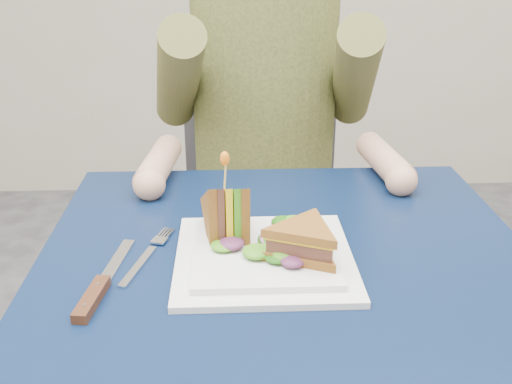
{
  "coord_description": "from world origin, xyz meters",
  "views": [
    {
      "loc": [
        -0.08,
        -0.77,
        1.18
      ],
      "look_at": [
        -0.05,
        0.05,
        0.82
      ],
      "focal_mm": 42.0,
      "sensor_mm": 36.0,
      "label": 1
    }
  ],
  "objects_px": {
    "chair": "(262,187)",
    "sandwich_upright": "(226,216)",
    "fork": "(146,257)",
    "sandwich_flat": "(304,241)",
    "table": "(287,306)",
    "knife": "(97,291)",
    "diner": "(265,57)",
    "plate": "(264,256)"
  },
  "relations": [
    {
      "from": "chair",
      "to": "sandwich_upright",
      "type": "xyz_separation_m",
      "value": [
        -0.09,
        -0.68,
        0.24
      ]
    },
    {
      "from": "sandwich_upright",
      "to": "fork",
      "type": "xyz_separation_m",
      "value": [
        -0.12,
        -0.03,
        -0.05
      ]
    },
    {
      "from": "chair",
      "to": "sandwich_flat",
      "type": "relative_size",
      "value": 5.69
    },
    {
      "from": "chair",
      "to": "table",
      "type": "bearing_deg",
      "value": -90.0
    },
    {
      "from": "sandwich_upright",
      "to": "fork",
      "type": "distance_m",
      "value": 0.13
    },
    {
      "from": "sandwich_flat",
      "to": "knife",
      "type": "xyz_separation_m",
      "value": [
        -0.28,
        -0.06,
        -0.04
      ]
    },
    {
      "from": "chair",
      "to": "fork",
      "type": "xyz_separation_m",
      "value": [
        -0.21,
        -0.71,
        0.19
      ]
    },
    {
      "from": "sandwich_upright",
      "to": "knife",
      "type": "xyz_separation_m",
      "value": [
        -0.17,
        -0.13,
        -0.05
      ]
    },
    {
      "from": "sandwich_flat",
      "to": "fork",
      "type": "xyz_separation_m",
      "value": [
        -0.23,
        0.04,
        -0.04
      ]
    },
    {
      "from": "diner",
      "to": "table",
      "type": "bearing_deg",
      "value": -90.0
    },
    {
      "from": "plate",
      "to": "knife",
      "type": "height_order",
      "value": "plate"
    },
    {
      "from": "sandwich_flat",
      "to": "sandwich_upright",
      "type": "distance_m",
      "value": 0.13
    },
    {
      "from": "diner",
      "to": "sandwich_upright",
      "type": "height_order",
      "value": "diner"
    },
    {
      "from": "plate",
      "to": "fork",
      "type": "relative_size",
      "value": 1.48
    },
    {
      "from": "diner",
      "to": "chair",
      "type": "bearing_deg",
      "value": 90.0
    },
    {
      "from": "table",
      "to": "sandwich_flat",
      "type": "xyz_separation_m",
      "value": [
        0.02,
        -0.02,
        0.12
      ]
    },
    {
      "from": "diner",
      "to": "knife",
      "type": "xyz_separation_m",
      "value": [
        -0.27,
        -0.7,
        -0.18
      ]
    },
    {
      "from": "chair",
      "to": "plate",
      "type": "height_order",
      "value": "chair"
    },
    {
      "from": "plate",
      "to": "knife",
      "type": "distance_m",
      "value": 0.24
    },
    {
      "from": "table",
      "to": "chair",
      "type": "xyz_separation_m",
      "value": [
        0.0,
        0.73,
        -0.11
      ]
    },
    {
      "from": "chair",
      "to": "sandwich_flat",
      "type": "bearing_deg",
      "value": -88.53
    },
    {
      "from": "diner",
      "to": "knife",
      "type": "bearing_deg",
      "value": -110.87
    },
    {
      "from": "table",
      "to": "plate",
      "type": "height_order",
      "value": "plate"
    },
    {
      "from": "table",
      "to": "knife",
      "type": "bearing_deg",
      "value": -163.39
    },
    {
      "from": "chair",
      "to": "sandwich_upright",
      "type": "height_order",
      "value": "chair"
    },
    {
      "from": "diner",
      "to": "fork",
      "type": "relative_size",
      "value": 4.24
    },
    {
      "from": "diner",
      "to": "sandwich_upright",
      "type": "bearing_deg",
      "value": -99.11
    },
    {
      "from": "chair",
      "to": "fork",
      "type": "bearing_deg",
      "value": -106.59
    },
    {
      "from": "diner",
      "to": "plate",
      "type": "bearing_deg",
      "value": -93.32
    },
    {
      "from": "fork",
      "to": "knife",
      "type": "relative_size",
      "value": 0.79
    },
    {
      "from": "table",
      "to": "sandwich_upright",
      "type": "bearing_deg",
      "value": 153.06
    },
    {
      "from": "fork",
      "to": "plate",
      "type": "bearing_deg",
      "value": -5.27
    },
    {
      "from": "chair",
      "to": "sandwich_flat",
      "type": "xyz_separation_m",
      "value": [
        0.02,
        -0.75,
        0.23
      ]
    },
    {
      "from": "table",
      "to": "sandwich_flat",
      "type": "height_order",
      "value": "sandwich_flat"
    },
    {
      "from": "table",
      "to": "plate",
      "type": "bearing_deg",
      "value": 177.71
    },
    {
      "from": "knife",
      "to": "diner",
      "type": "bearing_deg",
      "value": 69.13
    },
    {
      "from": "table",
      "to": "fork",
      "type": "xyz_separation_m",
      "value": [
        -0.21,
        0.02,
        0.08
      ]
    },
    {
      "from": "chair",
      "to": "fork",
      "type": "relative_size",
      "value": 5.29
    },
    {
      "from": "diner",
      "to": "sandwich_flat",
      "type": "xyz_separation_m",
      "value": [
        0.02,
        -0.64,
        -0.14
      ]
    },
    {
      "from": "diner",
      "to": "sandwich_upright",
      "type": "distance_m",
      "value": 0.59
    },
    {
      "from": "diner",
      "to": "plate",
      "type": "relative_size",
      "value": 2.87
    },
    {
      "from": "diner",
      "to": "sandwich_upright",
      "type": "relative_size",
      "value": 5.56
    }
  ]
}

